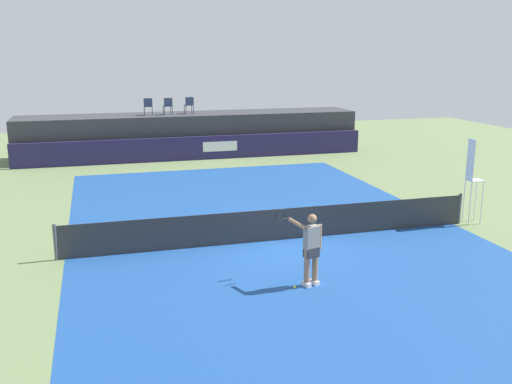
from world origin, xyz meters
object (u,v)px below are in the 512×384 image
spectator_chair_far_left (148,106)px  spectator_chair_center (189,104)px  umpire_chair (472,175)px  tennis_ball (295,287)px  tennis_player (310,247)px  spectator_chair_left (168,105)px  net_post_near (55,242)px  net_post_far (459,209)px

spectator_chair_far_left → spectator_chair_center: (2.17, 0.19, 0.00)m
umpire_chair → tennis_ball: umpire_chair is taller
tennis_player → spectator_chair_far_left: bearing=96.1°
spectator_chair_left → umpire_chair: (7.80, -14.91, -1.11)m
spectator_chair_left → umpire_chair: bearing=-62.4°
spectator_chair_center → tennis_player: spectator_chair_center is taller
umpire_chair → net_post_near: umpire_chair is taller
net_post_far → tennis_ball: bearing=-152.8°
spectator_chair_left → tennis_ball: bearing=-88.3°
tennis_player → tennis_ball: (-0.42, -0.11, -0.92)m
net_post_far → tennis_ball: size_ratio=14.71×
tennis_ball → umpire_chair: bearing=26.1°
spectator_chair_far_left → net_post_far: size_ratio=0.89×
spectator_chair_left → net_post_far: bearing=-63.5°
spectator_chair_far_left → spectator_chair_center: 2.18m
spectator_chair_far_left → spectator_chair_left: bearing=-2.7°
spectator_chair_far_left → tennis_player: 18.59m
umpire_chair → net_post_near: (-12.77, -0.01, -1.09)m
spectator_chair_left → spectator_chair_center: same height
spectator_chair_far_left → tennis_ball: bearing=-85.2°
spectator_chair_center → net_post_near: 16.50m
net_post_far → tennis_ball: net_post_far is taller
spectator_chair_far_left → net_post_far: spectator_chair_far_left is taller
spectator_chair_center → net_post_far: bearing=-67.5°
net_post_near → tennis_player: (5.93, -3.43, 0.46)m
tennis_player → tennis_ball: size_ratio=26.03×
spectator_chair_far_left → net_post_near: size_ratio=0.89×
spectator_chair_center → umpire_chair: 16.58m
spectator_chair_far_left → spectator_chair_center: size_ratio=1.00×
spectator_chair_center → net_post_near: (-6.13, -15.17, -2.19)m
net_post_near → tennis_player: tennis_player is taller
net_post_far → spectator_chair_center: bearing=112.5°
tennis_ball → net_post_near: bearing=147.3°
net_post_near → tennis_player: size_ratio=0.56×
spectator_chair_left → tennis_ball: size_ratio=13.06×
spectator_chair_left → tennis_player: (0.96, -18.36, -1.73)m
umpire_chair → net_post_near: size_ratio=2.76×
spectator_chair_left → tennis_player: 18.46m
spectator_chair_left → tennis_ball: 18.66m
spectator_chair_far_left → umpire_chair: bearing=-59.5°
umpire_chair → net_post_far: bearing=-177.9°
spectator_chair_center → tennis_player: (-0.19, -18.59, -1.73)m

